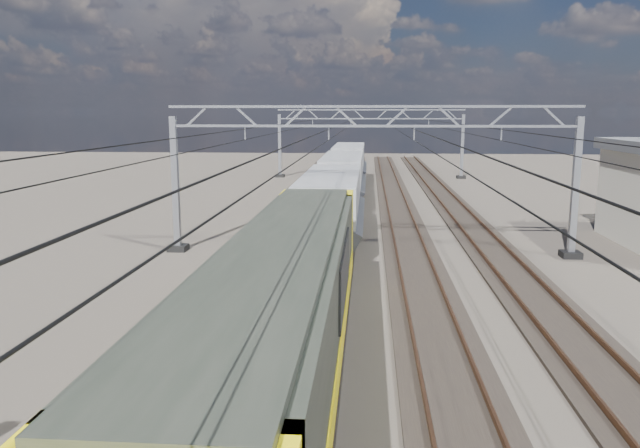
# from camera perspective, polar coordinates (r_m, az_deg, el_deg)

# --- Properties ---
(ground) EXTENTS (160.00, 160.00, 0.00)m
(ground) POSITION_cam_1_polar(r_m,az_deg,el_deg) (26.51, 4.55, -4.68)
(ground) COLOR black
(ground) RESTS_ON ground
(track_outer_west) EXTENTS (2.60, 140.00, 0.30)m
(track_outer_west) POSITION_cam_1_polar(r_m,az_deg,el_deg) (27.14, -8.26, -4.24)
(track_outer_west) COLOR black
(track_outer_west) RESTS_ON ground
(track_loco) EXTENTS (2.60, 140.00, 0.30)m
(track_loco) POSITION_cam_1_polar(r_m,az_deg,el_deg) (26.56, 0.22, -4.46)
(track_loco) COLOR black
(track_loco) RESTS_ON ground
(track_inner_east) EXTENTS (2.60, 140.00, 0.30)m
(track_inner_east) POSITION_cam_1_polar(r_m,az_deg,el_deg) (26.57, 8.88, -4.57)
(track_inner_east) COLOR black
(track_inner_east) RESTS_ON ground
(track_outer_east) EXTENTS (2.60, 140.00, 0.30)m
(track_outer_east) POSITION_cam_1_polar(r_m,az_deg,el_deg) (27.18, 17.34, -4.59)
(track_outer_east) COLOR black
(track_outer_east) RESTS_ON ground
(catenary_gantry_mid) EXTENTS (19.90, 0.90, 7.11)m
(catenary_gantry_mid) POSITION_cam_1_polar(r_m,az_deg,el_deg) (29.77, 4.65, 4.60)
(catenary_gantry_mid) COLOR #90959D
(catenary_gantry_mid) RESTS_ON ground
(catenary_gantry_far) EXTENTS (19.90, 0.90, 7.11)m
(catenary_gantry_far) POSITION_cam_1_polar(r_m,az_deg,el_deg) (65.69, 4.60, 7.62)
(catenary_gantry_far) COLOR #90959D
(catenary_gantry_far) RESTS_ON ground
(overhead_wires) EXTENTS (12.03, 140.00, 0.53)m
(overhead_wires) POSITION_cam_1_polar(r_m,az_deg,el_deg) (33.64, 4.69, 8.38)
(overhead_wires) COLOR black
(overhead_wires) RESTS_ON ground
(locomotive) EXTENTS (2.76, 21.10, 3.62)m
(locomotive) POSITION_cam_1_polar(r_m,az_deg,el_deg) (14.59, -3.27, -7.60)
(locomotive) COLOR black
(locomotive) RESTS_ON ground
(hopper_wagon_lead) EXTENTS (3.38, 13.00, 3.25)m
(hopper_wagon_lead) POSITION_cam_1_polar(r_m,az_deg,el_deg) (31.85, 1.00, 1.96)
(hopper_wagon_lead) COLOR black
(hopper_wagon_lead) RESTS_ON ground
(hopper_wagon_mid) EXTENTS (3.38, 13.00, 3.25)m
(hopper_wagon_mid) POSITION_cam_1_polar(r_m,az_deg,el_deg) (45.93, 2.08, 4.47)
(hopper_wagon_mid) COLOR black
(hopper_wagon_mid) RESTS_ON ground
(hopper_wagon_third) EXTENTS (3.38, 13.00, 3.25)m
(hopper_wagon_third) POSITION_cam_1_polar(r_m,az_deg,el_deg) (60.07, 2.66, 5.81)
(hopper_wagon_third) COLOR black
(hopper_wagon_third) RESTS_ON ground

